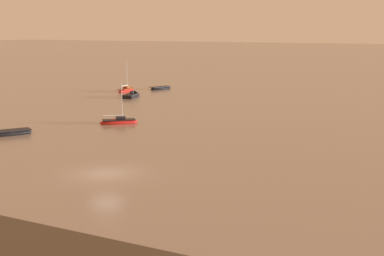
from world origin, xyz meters
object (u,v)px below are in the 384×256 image
at_px(rowboat_moored_0, 10,133).
at_px(rowboat_moored_1, 161,88).
at_px(sailboat_moored_2, 119,122).
at_px(sailboat_moored_1, 126,90).
at_px(motorboat_moored_2, 132,96).

height_order(rowboat_moored_0, rowboat_moored_1, rowboat_moored_0).
bearing_deg(rowboat_moored_0, sailboat_moored_2, -178.15).
relative_size(rowboat_moored_0, sailboat_moored_1, 0.85).
bearing_deg(rowboat_moored_0, motorboat_moored_2, -137.91).
xyz_separation_m(sailboat_moored_1, motorboat_moored_2, (5.74, -6.45, -0.02)).
bearing_deg(motorboat_moored_2, sailboat_moored_1, 26.32).
relative_size(sailboat_moored_2, rowboat_moored_1, 1.06).
bearing_deg(sailboat_moored_2, sailboat_moored_1, 82.12).
relative_size(motorboat_moored_2, sailboat_moored_2, 0.98).
bearing_deg(sailboat_moored_2, rowboat_moored_0, -159.05).
relative_size(rowboat_moored_0, motorboat_moored_2, 0.96).
xyz_separation_m(motorboat_moored_2, rowboat_moored_1, (-2.21, 12.55, -0.03)).
height_order(sailboat_moored_2, rowboat_moored_1, sailboat_moored_2).
bearing_deg(motorboat_moored_2, rowboat_moored_1, -5.36).
distance_m(sailboat_moored_1, sailboat_moored_2, 34.95).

